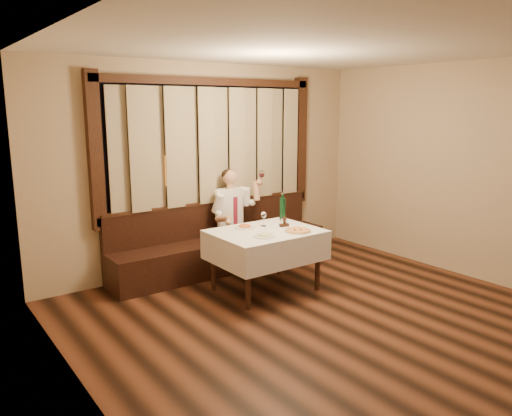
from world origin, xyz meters
TOP-DOWN VIEW (x-y plane):
  - room at (-0.00, 0.97)m, footprint 5.01×6.01m
  - banquette at (0.00, 2.72)m, footprint 3.20×0.61m
  - dining_table at (0.00, 1.70)m, footprint 1.27×0.97m
  - pizza at (0.27, 1.42)m, footprint 0.32×0.32m
  - pasta_red at (-0.13, 1.96)m, footprint 0.25×0.25m
  - pasta_cream at (-0.19, 1.48)m, footprint 0.26×0.26m
  - green_bottle at (0.53, 2.04)m, footprint 0.08×0.08m
  - table_wine_glass at (0.11, 1.89)m, footprint 0.07×0.07m
  - cruet_caddy at (0.31, 1.72)m, footprint 0.12×0.07m
  - seated_man at (0.15, 2.63)m, footprint 0.75×0.56m

SIDE VIEW (x-z plane):
  - banquette at x=0.00m, z-range -0.16..0.78m
  - dining_table at x=0.00m, z-range 0.27..1.03m
  - pizza at x=0.27m, z-range 0.75..0.79m
  - pasta_red at x=-0.13m, z-range 0.75..0.83m
  - pasta_cream at x=-0.19m, z-range 0.75..0.84m
  - cruet_caddy at x=0.31m, z-range 0.74..0.86m
  - seated_man at x=0.15m, z-range 0.12..1.50m
  - table_wine_glass at x=0.11m, z-range 0.80..0.98m
  - green_bottle at x=0.53m, z-range 0.73..1.09m
  - room at x=0.00m, z-range 0.09..2.91m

